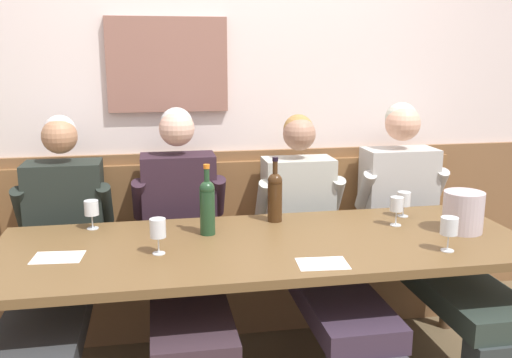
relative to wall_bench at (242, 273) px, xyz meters
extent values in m
cube|color=silver|center=(0.00, 0.26, 1.12)|extent=(6.80, 0.08, 2.80)
cube|color=#895D4F|center=(-0.40, 0.20, 1.24)|extent=(0.70, 0.04, 0.54)
cube|color=brown|center=(0.00, 0.21, 0.22)|extent=(6.80, 0.03, 1.00)
cube|color=brown|center=(0.00, -0.02, -0.06)|extent=(2.77, 0.42, 0.44)
cube|color=brown|center=(0.00, -0.02, 0.18)|extent=(2.72, 0.39, 0.05)
cube|color=brown|center=(0.00, 0.17, 0.43)|extent=(2.77, 0.04, 0.45)
cube|color=brown|center=(0.00, -0.73, 0.43)|extent=(2.47, 0.90, 0.04)
cylinder|color=brown|center=(-1.17, -0.35, 0.07)|extent=(0.07, 0.07, 0.69)
cylinder|color=brown|center=(1.17, -0.35, 0.07)|extent=(0.07, 0.07, 0.69)
cube|color=#343739|center=(-0.99, -0.65, 0.15)|extent=(0.35, 1.17, 0.11)
cube|color=black|center=(-0.99, -0.02, 0.47)|extent=(0.41, 0.24, 0.52)
sphere|color=#AB7A57|center=(-0.99, -0.03, 0.87)|extent=(0.19, 0.19, 0.19)
sphere|color=silver|center=(-0.99, 0.00, 0.90)|extent=(0.18, 0.18, 0.18)
cylinder|color=black|center=(-1.21, -0.06, 0.49)|extent=(0.08, 0.20, 0.27)
cylinder|color=black|center=(-0.77, -0.06, 0.49)|extent=(0.08, 0.20, 0.27)
cube|color=#372730|center=(-0.37, -0.65, 0.15)|extent=(0.35, 1.17, 0.11)
cube|color=#2D1C27|center=(-0.37, -0.02, 0.48)|extent=(0.42, 0.23, 0.54)
sphere|color=#D8AB93|center=(-0.37, -0.03, 0.90)|extent=(0.20, 0.20, 0.20)
sphere|color=silver|center=(-0.37, 0.00, 0.92)|extent=(0.18, 0.18, 0.18)
cylinder|color=#2D1C27|center=(-0.59, -0.06, 0.51)|extent=(0.08, 0.20, 0.27)
cylinder|color=#2D1C27|center=(-0.15, -0.06, 0.51)|extent=(0.08, 0.20, 0.27)
cube|color=#37293A|center=(0.34, -0.65, 0.15)|extent=(0.35, 1.17, 0.11)
cube|color=#AEB2A7|center=(0.34, -0.02, 0.46)|extent=(0.41, 0.23, 0.49)
sphere|color=#A37860|center=(0.34, -0.03, 0.85)|extent=(0.19, 0.19, 0.19)
sphere|color=#A37840|center=(0.34, 0.00, 0.87)|extent=(0.18, 0.18, 0.18)
cylinder|color=#AEB2A7|center=(0.12, -0.06, 0.47)|extent=(0.08, 0.20, 0.27)
cylinder|color=#AEB2A7|center=(0.56, -0.06, 0.47)|extent=(0.08, 0.20, 0.27)
cube|color=#2A362F|center=(0.98, -0.65, 0.15)|extent=(0.37, 1.17, 0.11)
cube|color=#B2B2AD|center=(0.98, -0.02, 0.47)|extent=(0.44, 0.23, 0.53)
sphere|color=#E0AA8B|center=(0.98, -0.03, 0.90)|extent=(0.21, 0.21, 0.21)
sphere|color=beige|center=(0.98, 0.00, 0.92)|extent=(0.19, 0.19, 0.19)
cylinder|color=#B2B2AD|center=(0.75, -0.06, 0.50)|extent=(0.08, 0.20, 0.27)
cylinder|color=#B2B2AD|center=(1.21, -0.06, 0.50)|extent=(0.08, 0.20, 0.27)
cylinder|color=#BEB2B7|center=(0.98, -0.75, 0.55)|extent=(0.19, 0.19, 0.20)
cylinder|color=#3D2511|center=(0.11, -0.42, 0.55)|extent=(0.08, 0.08, 0.20)
sphere|color=#3D2511|center=(0.11, -0.42, 0.67)|extent=(0.08, 0.08, 0.08)
cylinder|color=#3D2511|center=(0.11, -0.42, 0.72)|extent=(0.03, 0.03, 0.09)
cylinder|color=black|center=(0.11, -0.42, 0.78)|extent=(0.03, 0.03, 0.02)
cylinder|color=#1F3E23|center=(-0.25, -0.57, 0.56)|extent=(0.07, 0.07, 0.22)
sphere|color=#1F3E23|center=(-0.25, -0.57, 0.68)|extent=(0.07, 0.07, 0.07)
cylinder|color=#1F3E23|center=(-0.25, -0.57, 0.73)|extent=(0.03, 0.03, 0.09)
cylinder|color=orange|center=(-0.25, -0.57, 0.79)|extent=(0.03, 0.03, 0.02)
cylinder|color=silver|center=(-0.49, -0.80, 0.45)|extent=(0.06, 0.06, 0.00)
cylinder|color=silver|center=(-0.49, -0.80, 0.49)|extent=(0.01, 0.01, 0.07)
cylinder|color=silver|center=(-0.49, -0.80, 0.57)|extent=(0.07, 0.07, 0.08)
cylinder|color=#EFE381|center=(-0.49, -0.80, 0.54)|extent=(0.06, 0.06, 0.02)
cylinder|color=silver|center=(0.81, -0.46, 0.45)|extent=(0.06, 0.06, 0.00)
cylinder|color=silver|center=(0.81, -0.46, 0.48)|extent=(0.01, 0.01, 0.06)
cylinder|color=silver|center=(0.81, -0.46, 0.55)|extent=(0.07, 0.07, 0.08)
cylinder|color=#E7DD84|center=(0.81, -0.46, 0.53)|extent=(0.06, 0.06, 0.03)
cylinder|color=silver|center=(0.70, -0.60, 0.45)|extent=(0.06, 0.06, 0.00)
cylinder|color=silver|center=(0.70, -0.60, 0.49)|extent=(0.01, 0.01, 0.07)
cylinder|color=silver|center=(0.70, -0.60, 0.56)|extent=(0.07, 0.07, 0.07)
cylinder|color=silver|center=(0.77, -1.00, 0.45)|extent=(0.06, 0.06, 0.00)
cylinder|color=silver|center=(0.77, -1.00, 0.49)|extent=(0.01, 0.01, 0.07)
cylinder|color=silver|center=(0.77, -1.00, 0.57)|extent=(0.08, 0.08, 0.08)
cylinder|color=#E1DA8B|center=(0.77, -1.00, 0.54)|extent=(0.07, 0.07, 0.02)
cylinder|color=silver|center=(-0.81, -0.38, 0.45)|extent=(0.06, 0.06, 0.00)
cylinder|color=silver|center=(-0.81, -0.38, 0.49)|extent=(0.01, 0.01, 0.07)
cylinder|color=silver|center=(-0.81, -0.38, 0.56)|extent=(0.07, 0.07, 0.07)
cylinder|color=#ECDC7E|center=(-0.81, -0.38, 0.53)|extent=(0.06, 0.06, 0.02)
cube|color=white|center=(0.18, -1.05, 0.45)|extent=(0.22, 0.17, 0.00)
cube|color=white|center=(-0.92, -0.77, 0.45)|extent=(0.22, 0.17, 0.00)
camera|label=1|loc=(-0.49, -3.18, 1.32)|focal=39.55mm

